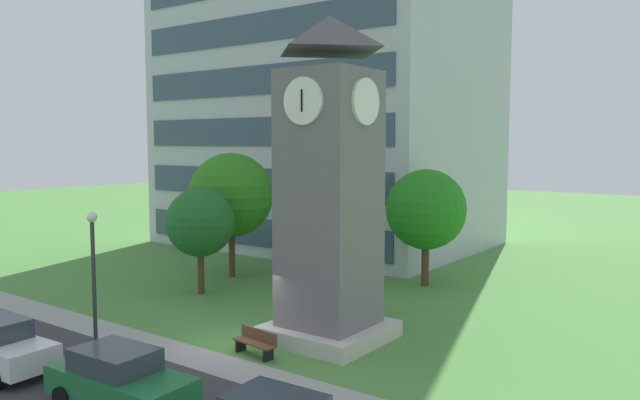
% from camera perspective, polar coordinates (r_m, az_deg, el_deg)
% --- Properties ---
extents(ground_plane, '(160.00, 160.00, 0.00)m').
position_cam_1_polar(ground_plane, '(23.26, -7.45, -12.99)').
color(ground_plane, '#4C893D').
extents(kerb_strip, '(120.00, 1.60, 0.01)m').
position_cam_1_polar(kerb_strip, '(22.00, -11.00, -14.11)').
color(kerb_strip, '#9E9E99').
rests_on(kerb_strip, ground).
extents(office_building, '(21.58, 15.18, 28.80)m').
position_cam_1_polar(office_building, '(45.82, 0.62, 14.18)').
color(office_building, '#B7BCC6').
rests_on(office_building, ground).
extents(clock_tower, '(3.99, 3.99, 11.77)m').
position_cam_1_polar(clock_tower, '(22.53, 0.86, 0.28)').
color(clock_tower, slate).
rests_on(clock_tower, ground).
extents(park_bench, '(1.85, 0.70, 0.88)m').
position_cam_1_polar(park_bench, '(21.89, -5.94, -12.88)').
color(park_bench, brown).
rests_on(park_bench, ground).
extents(street_lamp, '(0.36, 0.36, 4.88)m').
position_cam_1_polar(street_lamp, '(23.13, -20.13, -5.43)').
color(street_lamp, '#333338').
rests_on(street_lamp, ground).
extents(tree_near_tower, '(3.30, 3.30, 5.12)m').
position_cam_1_polar(tree_near_tower, '(30.32, -10.97, -2.07)').
color(tree_near_tower, '#513823').
rests_on(tree_near_tower, ground).
extents(tree_streetside, '(4.59, 4.59, 6.77)m').
position_cam_1_polar(tree_streetside, '(33.88, -8.17, 0.44)').
color(tree_streetside, '#513823').
rests_on(tree_streetside, ground).
extents(tree_by_building, '(4.09, 4.09, 5.97)m').
position_cam_1_polar(tree_by_building, '(31.87, 9.72, -0.87)').
color(tree_by_building, '#513823').
rests_on(tree_by_building, ground).
extents(parked_car_green, '(4.45, 2.12, 1.69)m').
position_cam_1_polar(parked_car_green, '(18.35, -17.96, -15.41)').
color(parked_car_green, '#1E6B38').
rests_on(parked_car_green, ground).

